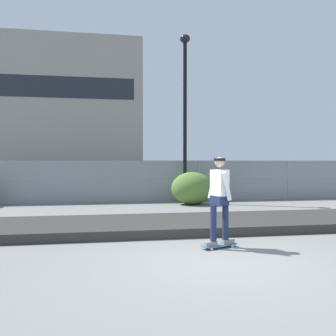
{
  "coord_description": "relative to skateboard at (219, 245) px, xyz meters",
  "views": [
    {
      "loc": [
        -2.02,
        -6.19,
        1.79
      ],
      "look_at": [
        -0.33,
        3.63,
        1.62
      ],
      "focal_mm": 39.05,
      "sensor_mm": 36.0,
      "label": 1
    }
  ],
  "objects": [
    {
      "name": "skateboard",
      "position": [
        0.0,
        0.0,
        0.0
      ],
      "size": [
        0.82,
        0.45,
        0.07
      ],
      "color": "#2D608C",
      "rests_on": "ground_plane"
    },
    {
      "name": "shrub_center",
      "position": [
        1.26,
        7.64,
        0.63
      ],
      "size": [
        1.77,
        1.45,
        1.36
      ],
      "color": "#567A33",
      "rests_on": "ground_plane"
    },
    {
      "name": "ground_plane",
      "position": [
        -0.31,
        -1.07,
        -0.06
      ],
      "size": [
        120.0,
        120.0,
        0.0
      ],
      "primitive_type": "plane",
      "color": "slate"
    },
    {
      "name": "street_lamp",
      "position": [
        1.07,
        8.18,
        4.43
      ],
      "size": [
        0.44,
        0.44,
        7.27
      ],
      "color": "black",
      "rests_on": "ground_plane"
    },
    {
      "name": "chain_fence",
      "position": [
        -0.31,
        8.83,
        0.87
      ],
      "size": [
        21.78,
        0.06,
        1.85
      ],
      "color": "gray",
      "rests_on": "ground_plane"
    },
    {
      "name": "parked_car_near",
      "position": [
        -5.91,
        11.85,
        0.78
      ],
      "size": [
        4.45,
        2.04,
        1.66
      ],
      "color": "navy",
      "rests_on": "ground_plane"
    },
    {
      "name": "skater",
      "position": [
        0.0,
        0.0,
        1.05
      ],
      "size": [
        0.71,
        0.62,
        1.82
      ],
      "color": "gray",
      "rests_on": "skateboard"
    },
    {
      "name": "parked_car_mid",
      "position": [
        0.73,
        11.73,
        0.78
      ],
      "size": [
        4.48,
        2.11,
        1.66
      ],
      "color": "#566B4C",
      "rests_on": "ground_plane"
    },
    {
      "name": "gravel_berm",
      "position": [
        -0.31,
        2.34,
        0.06
      ],
      "size": [
        16.55,
        2.7,
        0.23
      ],
      "primitive_type": "cube",
      "color": "#33302D",
      "rests_on": "ground_plane"
    },
    {
      "name": "library_building",
      "position": [
        -11.22,
        42.94,
        8.37
      ],
      "size": [
        26.71,
        12.82,
        16.85
      ],
      "color": "gray",
      "rests_on": "ground_plane"
    }
  ]
}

